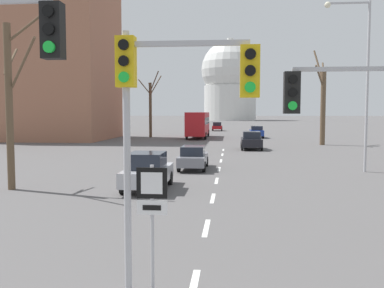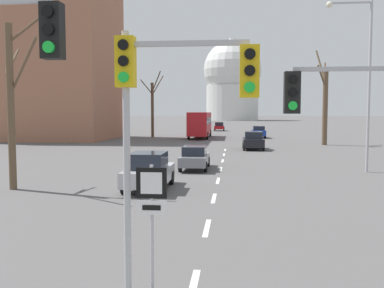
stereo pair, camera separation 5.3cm
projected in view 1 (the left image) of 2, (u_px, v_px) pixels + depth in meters
The scene contains 24 objects.
lane_stripe_0 at pixel (193, 288), 8.55m from camera, with size 0.16×2.00×0.01m, color silver.
lane_stripe_1 at pixel (206, 228), 13.01m from camera, with size 0.16×2.00×0.01m, color silver.
lane_stripe_2 at pixel (213, 198), 17.48m from camera, with size 0.16×2.00×0.01m, color silver.
lane_stripe_3 at pixel (217, 181), 21.95m from camera, with size 0.16×2.00×0.01m, color silver.
lane_stripe_4 at pixel (219, 169), 26.42m from camera, with size 0.16×2.00×0.01m, color silver.
lane_stripe_5 at pixel (221, 161), 30.89m from camera, with size 0.16×2.00×0.01m, color silver.
lane_stripe_6 at pixel (222, 155), 35.36m from camera, with size 0.16×2.00×0.01m, color silver.
lane_stripe_7 at pixel (223, 150), 39.83m from camera, with size 0.16×2.00×0.01m, color silver.
traffic_signal_centre_tall at pixel (169, 95), 8.07m from camera, with size 2.70×0.34×5.05m.
traffic_signal_near_right at pixel (358, 108), 9.69m from camera, with size 2.68×0.34×4.74m.
route_sign_post at pixel (152, 206), 8.28m from camera, with size 0.60×0.08×2.51m.
street_lamp_right at pixel (360, 70), 24.79m from camera, with size 2.62×0.36×9.89m.
sedan_near_left at pixel (197, 129), 68.21m from camera, with size 1.84×4.38×1.74m.
sedan_near_right at pixel (257, 132), 58.21m from camera, with size 1.87×4.07×1.63m.
sedan_mid_centre at pixel (147, 171), 19.45m from camera, with size 1.88×4.18×1.70m.
sedan_far_left at pixel (217, 126), 80.36m from camera, with size 1.88×3.85×1.64m.
sedan_far_right at pixel (193, 157), 26.33m from camera, with size 1.68×4.24×1.45m.
sedan_distant_centre at pixel (251, 140), 40.19m from camera, with size 1.96×4.16×1.70m.
city_bus at pixel (198, 123), 58.02m from camera, with size 2.66×10.80×3.48m.
bare_tree_left_near at pixel (11, 99), 19.20m from camera, with size 3.53×3.91×8.31m.
bare_tree_left_far at pixel (151, 106), 59.39m from camera, with size 3.73×4.10×9.00m.
bare_tree_right_far at pixel (323, 102), 45.65m from camera, with size 1.71×4.13×10.31m.
capitol_dome at pixel (230, 81), 182.59m from camera, with size 24.59×24.59×34.74m.
apartment_block_left at pixel (41, 60), 55.59m from camera, with size 18.00×14.00×20.49m, color #9E664C.
Camera 1 is at (0.74, -4.03, 3.52)m, focal length 40.00 mm.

